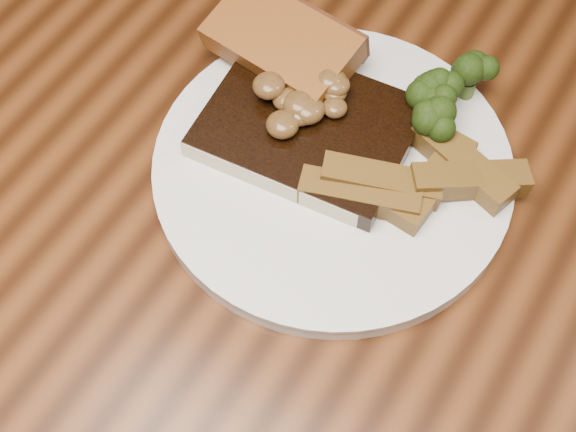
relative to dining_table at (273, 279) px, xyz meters
name	(u,v)px	position (x,y,z in m)	size (l,w,h in m)	color
dining_table	(273,279)	(0.00, 0.00, 0.00)	(1.60, 0.90, 0.75)	#502810
plate	(332,169)	(0.02, 0.07, 0.10)	(0.29, 0.29, 0.01)	silver
steak	(308,129)	(-0.02, 0.08, 0.12)	(0.16, 0.12, 0.02)	black
steak_bone	(271,181)	(-0.02, 0.03, 0.11)	(0.15, 0.01, 0.02)	beige
mushroom_pile	(298,107)	(-0.02, 0.08, 0.14)	(0.08, 0.08, 0.03)	brown
garlic_bread	(282,60)	(-0.07, 0.13, 0.12)	(0.12, 0.07, 0.03)	brown
potato_wedges	(419,204)	(0.09, 0.07, 0.12)	(0.12, 0.12, 0.02)	brown
broccoli_cluster	(441,106)	(0.07, 0.15, 0.12)	(0.08, 0.08, 0.04)	#22360C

